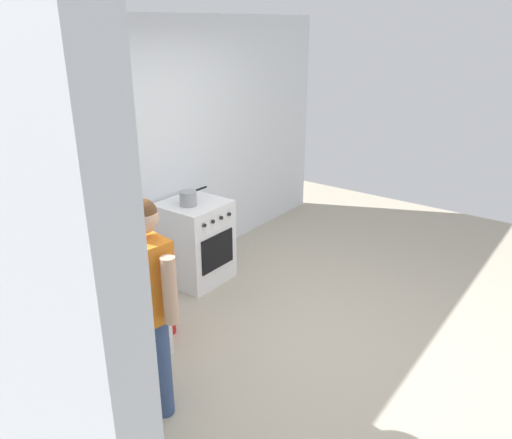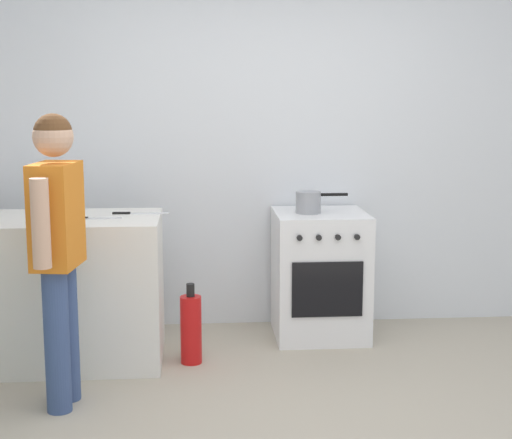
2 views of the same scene
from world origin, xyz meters
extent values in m
plane|color=#ADA38E|center=(0.00, 0.00, 0.00)|extent=(8.00, 8.00, 0.00)
cube|color=silver|center=(0.00, 1.95, 1.30)|extent=(6.00, 0.10, 2.60)
cube|color=silver|center=(-1.35, 1.20, 0.45)|extent=(1.30, 0.70, 0.90)
cube|color=white|center=(0.35, 1.58, 0.42)|extent=(0.61, 0.60, 0.85)
cube|color=black|center=(0.35, 1.27, 0.40)|extent=(0.46, 0.01, 0.36)
cylinder|color=black|center=(0.21, 1.46, 0.85)|extent=(0.20, 0.20, 0.01)
cylinder|color=black|center=(0.49, 1.46, 0.85)|extent=(0.20, 0.20, 0.01)
cylinder|color=black|center=(0.21, 1.70, 0.85)|extent=(0.20, 0.20, 0.01)
cylinder|color=black|center=(0.49, 1.70, 0.85)|extent=(0.20, 0.20, 0.01)
cylinder|color=black|center=(0.17, 1.26, 0.74)|extent=(0.04, 0.02, 0.04)
cylinder|color=black|center=(0.29, 1.26, 0.74)|extent=(0.04, 0.02, 0.04)
cylinder|color=black|center=(0.41, 1.26, 0.74)|extent=(0.04, 0.02, 0.04)
cylinder|color=black|center=(0.53, 1.26, 0.74)|extent=(0.04, 0.02, 0.04)
cylinder|color=gray|center=(0.26, 1.56, 0.92)|extent=(0.17, 0.17, 0.14)
cylinder|color=black|center=(0.43, 1.56, 0.97)|extent=(0.18, 0.02, 0.02)
cube|color=silver|center=(-1.03, 1.13, 0.90)|extent=(0.22, 0.05, 0.01)
cube|color=black|center=(-1.20, 1.13, 0.91)|extent=(0.11, 0.03, 0.01)
cube|color=silver|center=(-1.30, 1.42, 0.90)|extent=(0.14, 0.07, 0.01)
cube|color=black|center=(-1.43, 1.45, 0.91)|extent=(0.11, 0.05, 0.01)
cube|color=silver|center=(-1.28, 1.16, 0.90)|extent=(0.10, 0.04, 0.01)
cube|color=black|center=(-1.18, 1.14, 0.91)|extent=(0.11, 0.04, 0.01)
cube|color=silver|center=(-0.77, 1.30, 0.90)|extent=(0.24, 0.05, 0.01)
cube|color=black|center=(-0.94, 1.31, 0.91)|extent=(0.11, 0.03, 0.01)
cylinder|color=#384C7A|center=(-1.21, 0.42, 0.38)|extent=(0.13, 0.13, 0.76)
cylinder|color=#384C7A|center=(-1.18, 0.58, 0.38)|extent=(0.13, 0.13, 0.76)
cube|color=orange|center=(-1.19, 0.50, 1.03)|extent=(0.25, 0.37, 0.54)
cylinder|color=tan|center=(-1.23, 0.26, 1.03)|extent=(0.09, 0.09, 0.44)
cylinder|color=tan|center=(-1.16, 0.74, 1.03)|extent=(0.09, 0.09, 0.44)
sphere|color=tan|center=(-1.19, 0.50, 1.43)|extent=(0.21, 0.21, 0.21)
sphere|color=brown|center=(-1.19, 0.50, 1.45)|extent=(0.20, 0.20, 0.20)
cylinder|color=red|center=(-0.52, 1.10, 0.21)|extent=(0.13, 0.13, 0.42)
cylinder|color=black|center=(-0.52, 1.10, 0.46)|extent=(0.05, 0.05, 0.08)
camera|label=1|loc=(-3.02, -1.71, 2.52)|focal=35.00mm
camera|label=2|loc=(-0.48, -3.53, 1.68)|focal=55.00mm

